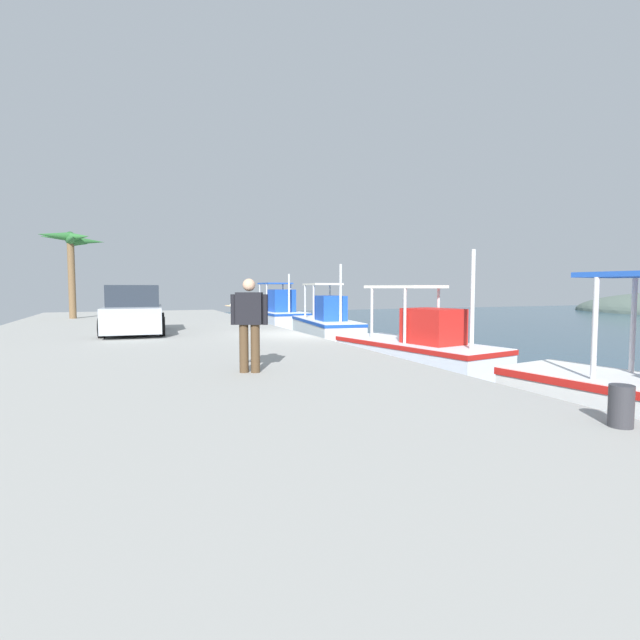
% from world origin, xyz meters
% --- Properties ---
extents(quay_pier, '(36.00, 10.00, 0.80)m').
position_xyz_m(quay_pier, '(0.00, -5.00, 0.40)').
color(quay_pier, '#9E9E99').
rests_on(quay_pier, ground).
extents(fishing_boat_nearest, '(5.14, 2.22, 3.00)m').
position_xyz_m(fishing_boat_nearest, '(-11.44, 2.56, 0.73)').
color(fishing_boat_nearest, white).
rests_on(fishing_boat_nearest, ground).
extents(fishing_boat_second, '(5.99, 2.40, 3.19)m').
position_xyz_m(fishing_boat_second, '(-4.38, 2.53, 0.68)').
color(fishing_boat_second, white).
rests_on(fishing_boat_second, ground).
extents(fishing_boat_third, '(5.34, 2.76, 3.20)m').
position_xyz_m(fishing_boat_third, '(3.39, 2.00, 0.61)').
color(fishing_boat_third, white).
rests_on(fishing_boat_third, ground).
extents(pelican, '(0.73, 0.89, 0.82)m').
position_xyz_m(pelican, '(-5.52, -1.04, 1.20)').
color(pelican, tan).
rests_on(pelican, quay_pier).
extents(fisherman_standing, '(0.40, 0.61, 1.65)m').
position_xyz_m(fisherman_standing, '(6.20, -3.36, 1.72)').
color(fisherman_standing, '#4C3823').
rests_on(fisherman_standing, quay_pier).
extents(parked_car, '(4.19, 2.06, 1.57)m').
position_xyz_m(parked_car, '(-2.30, -5.14, 1.52)').
color(parked_car, black).
rests_on(parked_car, quay_pier).
extents(mooring_bollard_nearest, '(0.27, 0.27, 0.45)m').
position_xyz_m(mooring_bollard_nearest, '(-9.19, -0.45, 1.02)').
color(mooring_bollard_nearest, '#333338').
rests_on(mooring_bollard_nearest, quay_pier).
extents(mooring_bollard_second, '(0.25, 0.25, 0.45)m').
position_xyz_m(mooring_bollard_second, '(10.91, -0.45, 1.03)').
color(mooring_bollard_second, '#333338').
rests_on(mooring_bollard_second, quay_pier).
extents(palm_tree, '(3.19, 2.92, 4.15)m').
position_xyz_m(palm_tree, '(-11.30, -7.81, 4.31)').
color(palm_tree, brown).
rests_on(palm_tree, quay_pier).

